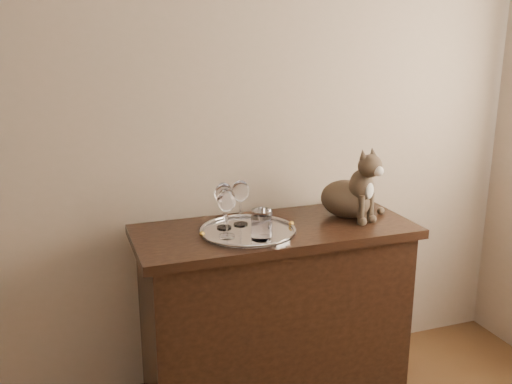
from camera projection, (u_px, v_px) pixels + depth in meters
wall_back at (116, 107)px, 2.39m from camera, size 4.00×0.10×2.70m
sideboard at (274, 317)px, 2.55m from camera, size 1.20×0.50×0.85m
tray at (248, 232)px, 2.36m from camera, size 0.40×0.40×0.01m
wine_glass_a at (224, 206)px, 2.37m from camera, size 0.07×0.07×0.20m
wine_glass_b at (241, 203)px, 2.41m from camera, size 0.07×0.07×0.20m
wine_glass_c at (227, 213)px, 2.27m from camera, size 0.08×0.08×0.20m
tumbler_a at (262, 222)px, 2.32m from camera, size 0.09×0.09×0.10m
tumbler_b at (261, 228)px, 2.25m from camera, size 0.08×0.08×0.09m
cat at (347, 181)px, 2.53m from camera, size 0.41×0.39×0.33m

